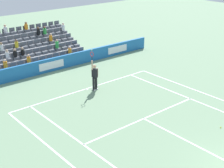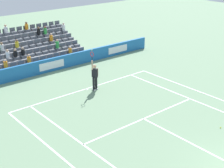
# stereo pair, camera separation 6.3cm
# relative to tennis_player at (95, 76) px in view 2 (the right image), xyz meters

# --- Properties ---
(line_baseline) EXTENTS (10.97, 0.10, 0.01)m
(line_baseline) POSITION_rel_tennis_player_xyz_m (0.38, -0.51, -0.99)
(line_baseline) COLOR white
(line_baseline) RESTS_ON ground
(line_service) EXTENTS (8.23, 0.10, 0.01)m
(line_service) POSITION_rel_tennis_player_xyz_m (0.38, 4.98, -0.99)
(line_service) COLOR white
(line_service) RESTS_ON ground
(line_centre_service) EXTENTS (0.10, 6.40, 0.01)m
(line_centre_service) POSITION_rel_tennis_player_xyz_m (0.38, 8.18, -0.99)
(line_centre_service) COLOR white
(line_centre_service) RESTS_ON ground
(line_singles_sideline_left) EXTENTS (0.10, 11.89, 0.01)m
(line_singles_sideline_left) POSITION_rel_tennis_player_xyz_m (4.49, 5.43, -0.99)
(line_singles_sideline_left) COLOR white
(line_singles_sideline_left) RESTS_ON ground
(line_singles_sideline_right) EXTENTS (0.10, 11.89, 0.01)m
(line_singles_sideline_right) POSITION_rel_tennis_player_xyz_m (-3.74, 5.43, -0.99)
(line_singles_sideline_right) COLOR white
(line_singles_sideline_right) RESTS_ON ground
(line_doubles_sideline_left) EXTENTS (0.10, 11.89, 0.01)m
(line_doubles_sideline_left) POSITION_rel_tennis_player_xyz_m (5.86, 5.43, -0.99)
(line_doubles_sideline_left) COLOR white
(line_doubles_sideline_left) RESTS_ON ground
(line_doubles_sideline_right) EXTENTS (0.10, 11.89, 0.01)m
(line_doubles_sideline_right) POSITION_rel_tennis_player_xyz_m (-5.11, 5.43, -0.99)
(line_doubles_sideline_right) COLOR white
(line_doubles_sideline_right) RESTS_ON ground
(line_centre_mark) EXTENTS (0.10, 0.20, 0.01)m
(line_centre_mark) POSITION_rel_tennis_player_xyz_m (0.38, -0.41, -0.99)
(line_centre_mark) COLOR white
(line_centre_mark) RESTS_ON ground
(sponsor_barrier) EXTENTS (19.94, 0.22, 1.03)m
(sponsor_barrier) POSITION_rel_tennis_player_xyz_m (0.38, -5.03, -0.48)
(sponsor_barrier) COLOR #1E66AD
(sponsor_barrier) RESTS_ON ground
(tennis_player) EXTENTS (0.53, 0.39, 2.85)m
(tennis_player) POSITION_rel_tennis_player_xyz_m (0.00, 0.00, 0.00)
(tennis_player) COLOR black
(tennis_player) RESTS_ON ground
(stadium_stand) EXTENTS (8.06, 4.75, 3.00)m
(stadium_stand) POSITION_rel_tennis_player_xyz_m (0.39, -8.60, -0.17)
(stadium_stand) COLOR gray
(stadium_stand) RESTS_ON ground
(loose_tennis_ball) EXTENTS (0.07, 0.07, 0.07)m
(loose_tennis_ball) POSITION_rel_tennis_player_xyz_m (-2.02, 8.32, -0.96)
(loose_tennis_ball) COLOR #D1E533
(loose_tennis_ball) RESTS_ON ground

